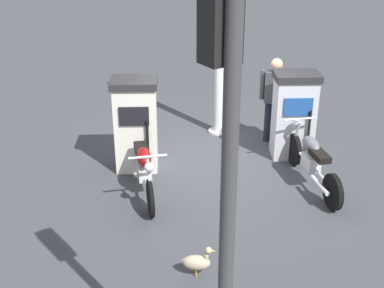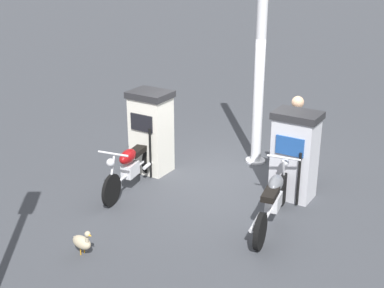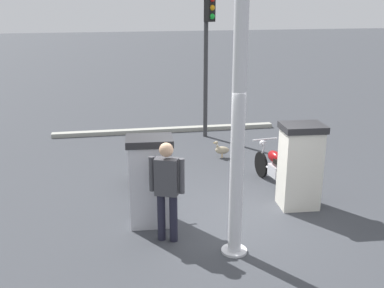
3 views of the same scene
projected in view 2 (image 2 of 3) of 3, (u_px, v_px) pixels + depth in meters
name	position (u px, v px, depth m)	size (l,w,h in m)	color
ground_plane	(220.00, 180.00, 10.02)	(120.00, 120.00, 0.00)	#383A3F
fuel_pump_near	(151.00, 131.00, 10.16)	(0.73, 0.84, 1.61)	silver
fuel_pump_far	(295.00, 155.00, 9.10)	(0.68, 0.84, 1.56)	silver
motorcycle_near_pump	(131.00, 166.00, 9.51)	(2.04, 0.56, 0.92)	black
motorcycle_far_pump	(273.00, 199.00, 8.34)	(2.08, 0.56, 0.92)	black
attendant_person	(295.00, 134.00, 9.65)	(0.34, 0.55, 1.65)	#1E1E2D
wandering_duck	(82.00, 242.00, 7.59)	(0.26, 0.42, 0.43)	tan
canopy_support_pole	(260.00, 54.00, 10.07)	(0.40, 0.40, 4.60)	silver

